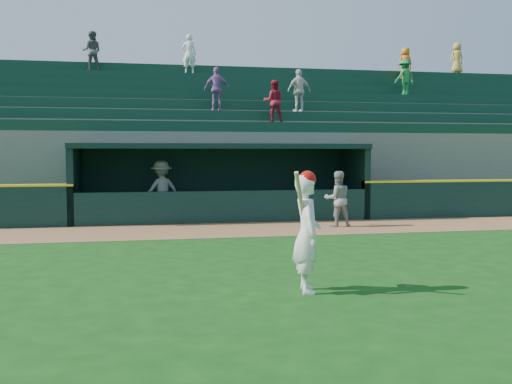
% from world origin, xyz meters
% --- Properties ---
extents(ground, '(120.00, 120.00, 0.00)m').
position_xyz_m(ground, '(0.00, 0.00, 0.00)').
color(ground, '#124310').
rests_on(ground, ground).
extents(warning_track, '(40.00, 3.00, 0.01)m').
position_xyz_m(warning_track, '(0.00, 4.90, 0.01)').
color(warning_track, '#906039').
rests_on(warning_track, ground).
extents(dugout_player_front, '(0.80, 0.63, 1.64)m').
position_xyz_m(dugout_player_front, '(3.11, 5.04, 0.82)').
color(dugout_player_front, gray).
rests_on(dugout_player_front, ground).
extents(dugout_player_inside, '(1.41, 1.10, 1.92)m').
position_xyz_m(dugout_player_inside, '(-1.93, 7.78, 0.96)').
color(dugout_player_inside, '#A4A49F').
rests_on(dugout_player_inside, ground).
extents(dugout, '(9.40, 2.80, 2.46)m').
position_xyz_m(dugout, '(0.00, 8.00, 1.36)').
color(dugout, '#60605C').
rests_on(dugout, ground).
extents(stands, '(34.50, 6.26, 7.45)m').
position_xyz_m(stands, '(-0.01, 12.57, 2.40)').
color(stands, slate).
rests_on(stands, ground).
extents(batter_at_plate, '(0.58, 0.81, 1.92)m').
position_xyz_m(batter_at_plate, '(0.04, -2.37, 0.95)').
color(batter_at_plate, white).
rests_on(batter_at_plate, ground).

